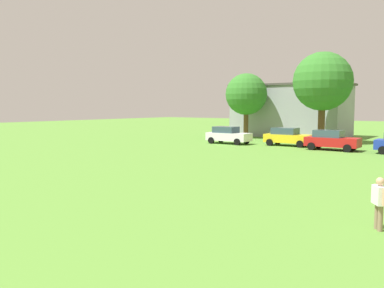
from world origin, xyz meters
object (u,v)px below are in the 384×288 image
at_px(adult_bystander, 379,199).
at_px(tree_far_left, 246,94).
at_px(parked_car_white_0, 228,135).
at_px(parked_car_yellow_1, 288,137).
at_px(tree_left, 323,82).
at_px(parked_car_red_2, 331,140).

xyz_separation_m(adult_bystander, tree_far_left, (-20.09, 28.90, 4.09)).
bearing_deg(parked_car_white_0, adult_bystander, -49.89).
relative_size(adult_bystander, parked_car_yellow_1, 0.37).
xyz_separation_m(parked_car_white_0, tree_left, (7.19, 5.96, 5.22)).
bearing_deg(adult_bystander, parked_car_white_0, 6.29).
xyz_separation_m(parked_car_red_2, tree_far_left, (-12.15, 7.52, 4.17)).
bearing_deg(parked_car_yellow_1, parked_car_white_0, -166.11).
xyz_separation_m(adult_bystander, parked_car_yellow_1, (-12.38, 22.72, -0.08)).
relative_size(parked_car_white_0, tree_left, 0.48).
height_order(parked_car_yellow_1, tree_left, tree_left).
bearing_deg(tree_far_left, parked_car_red_2, -31.76).
height_order(parked_car_yellow_1, tree_far_left, tree_far_left).
xyz_separation_m(parked_car_yellow_1, tree_far_left, (-7.71, 6.18, 4.17)).
distance_m(adult_bystander, parked_car_white_0, 27.90).
xyz_separation_m(parked_car_red_2, tree_left, (-2.84, 5.92, 5.22)).
bearing_deg(tree_left, tree_far_left, 170.22).
height_order(tree_far_left, tree_left, tree_left).
bearing_deg(parked_car_red_2, parked_car_yellow_1, 163.15).
height_order(parked_car_white_0, tree_far_left, tree_far_left).
relative_size(parked_car_white_0, tree_far_left, 0.58).
relative_size(parked_car_yellow_1, tree_left, 0.48).
bearing_deg(parked_car_red_2, tree_left, 115.62).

